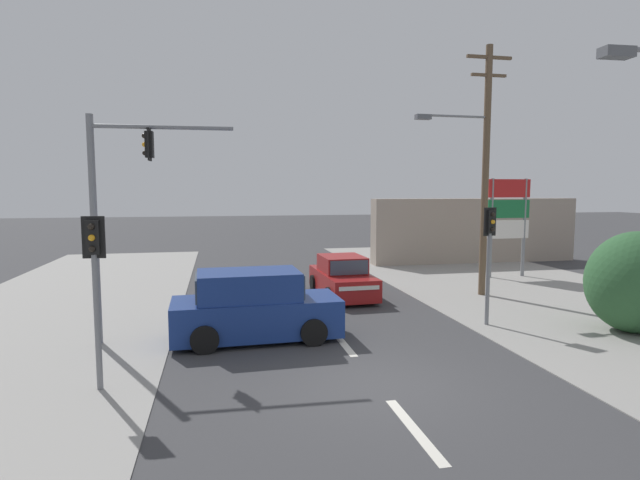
{
  "coord_description": "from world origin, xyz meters",
  "views": [
    {
      "loc": [
        -3.22,
        -9.64,
        4.07
      ],
      "look_at": [
        -0.41,
        4.0,
        2.67
      ],
      "focal_mm": 28.0,
      "sensor_mm": 36.0,
      "label": 1
    }
  ],
  "objects": [
    {
      "name": "shopfront_wall_far",
      "position": [
        11.0,
        16.0,
        1.8
      ],
      "size": [
        12.0,
        1.0,
        3.6
      ],
      "primitive_type": "cube",
      "color": "#A39384",
      "rests_on": "ground"
    },
    {
      "name": "lane_dash_mid",
      "position": [
        0.0,
        3.0,
        0.0
      ],
      "size": [
        0.2,
        2.4,
        0.01
      ],
      "primitive_type": "cube",
      "color": "silver",
      "rests_on": "ground"
    },
    {
      "name": "suv_oncoming_mid",
      "position": [
        -2.29,
        3.75,
        0.88
      ],
      "size": [
        4.59,
        2.17,
        1.9
      ],
      "color": "navy",
      "rests_on": "ground"
    },
    {
      "name": "traffic_signal_mast",
      "position": [
        -5.82,
        4.15,
        3.83
      ],
      "size": [
        3.69,
        0.44,
        6.0
      ],
      "color": "slate",
      "rests_on": "ground"
    },
    {
      "name": "pedestal_signal_left_kerb",
      "position": [
        -5.64,
        0.89,
        2.42
      ],
      "size": [
        0.44,
        0.29,
        3.56
      ],
      "color": "slate",
      "rests_on": "ground"
    },
    {
      "name": "lane_dash_far",
      "position": [
        0.0,
        8.0,
        0.0
      ],
      "size": [
        0.2,
        2.4,
        0.01
      ],
      "primitive_type": "cube",
      "color": "silver",
      "rests_on": "ground"
    },
    {
      "name": "pedestal_signal_right_kerb",
      "position": [
        4.69,
        3.77,
        2.42
      ],
      "size": [
        0.44,
        0.31,
        3.56
      ],
      "color": "slate",
      "rests_on": "ground"
    },
    {
      "name": "sedan_crossing_left",
      "position": [
        1.43,
        8.7,
        0.7
      ],
      "size": [
        1.98,
        4.28,
        1.56
      ],
      "color": "maroon",
      "rests_on": "ground"
    },
    {
      "name": "lane_dash_near",
      "position": [
        0.0,
        -2.0,
        0.0
      ],
      "size": [
        0.2,
        2.4,
        0.01
      ],
      "primitive_type": "cube",
      "color": "silver",
      "rests_on": "ground"
    },
    {
      "name": "ground_plane",
      "position": [
        0.0,
        0.0,
        0.0
      ],
      "size": [
        140.0,
        140.0,
        0.0
      ],
      "primitive_type": "plane",
      "color": "#3A3A3D"
    },
    {
      "name": "kerb_left_verge",
      "position": [
        -8.5,
        4.0,
        0.01
      ],
      "size": [
        8.0,
        40.0,
        0.02
      ],
      "primitive_type": "cube",
      "color": "gray",
      "rests_on": "ground"
    },
    {
      "name": "shopping_plaza_sign",
      "position": [
        10.01,
        11.25,
        2.98
      ],
      "size": [
        2.1,
        0.16,
        4.6
      ],
      "color": "slate",
      "rests_on": "ground"
    },
    {
      "name": "utility_pole_midground_right",
      "position": [
        6.66,
        7.78,
        5.08
      ],
      "size": [
        3.78,
        0.33,
        9.44
      ],
      "color": "brown",
      "rests_on": "ground"
    }
  ]
}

